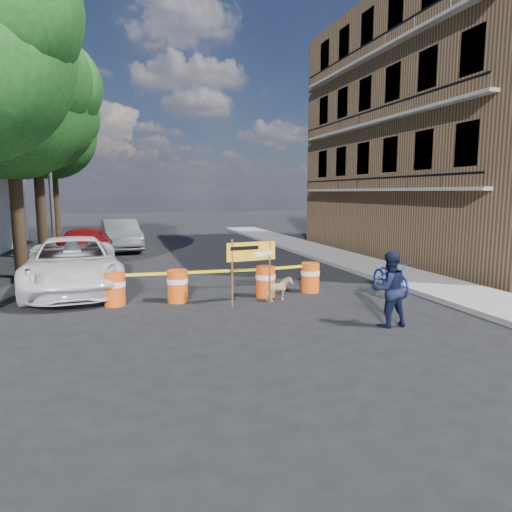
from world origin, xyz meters
TOP-DOWN VIEW (x-y plane):
  - ground at (0.00, 0.00)m, footprint 120.00×120.00m
  - sidewalk_east at (6.20, 6.00)m, footprint 2.40×40.00m
  - apartment_building at (12.00, 8.00)m, footprint 8.00×16.00m
  - tree_mid_a at (-6.74, 7.00)m, footprint 5.25×5.00m
  - tree_mid_b at (-6.73, 12.00)m, footprint 5.67×5.40m
  - tree_far at (-6.74, 17.00)m, footprint 5.04×4.80m
  - streetlamp at (-5.93, 9.50)m, footprint 1.25×0.18m
  - barrel_far_left at (-3.56, 1.78)m, footprint 0.58×0.58m
  - barrel_mid_left at (-1.89, 1.69)m, footprint 0.58×0.58m
  - barrel_mid_right at (0.65, 1.62)m, footprint 0.58×0.58m
  - barrel_far_right at (2.15, 1.85)m, footprint 0.58×0.58m
  - detour_sign at (0.17, 0.85)m, footprint 1.40×0.31m
  - pedestrian at (2.42, -1.99)m, footprint 0.85×0.67m
  - bicycle at (4.36, 0.91)m, footprint 0.74×1.07m
  - dog at (0.84, 0.98)m, footprint 0.87×0.60m
  - suv_white at (-4.80, 4.09)m, footprint 3.20×6.14m
  - sedan_red at (-4.80, 8.80)m, footprint 2.28×5.02m
  - sedan_silver at (-3.36, 14.16)m, footprint 2.29×5.08m

SIDE VIEW (x-z plane):
  - ground at x=0.00m, z-range 0.00..0.00m
  - sidewalk_east at x=6.20m, z-range 0.00..0.15m
  - dog at x=0.84m, z-range 0.00..0.67m
  - barrel_far_left at x=-3.56m, z-range 0.02..0.92m
  - barrel_mid_left at x=-1.89m, z-range 0.02..0.92m
  - barrel_mid_right at x=0.65m, z-range 0.02..0.92m
  - barrel_far_right at x=2.15m, z-range 0.02..0.92m
  - sedan_silver at x=-3.36m, z-range 0.00..1.62m
  - suv_white at x=-4.80m, z-range 0.00..1.65m
  - sedan_red at x=-4.80m, z-range 0.00..1.67m
  - pedestrian at x=2.42m, z-range 0.00..1.72m
  - bicycle at x=4.36m, z-range 0.00..1.98m
  - detour_sign at x=0.17m, z-range 0.42..2.23m
  - streetlamp at x=-5.93m, z-range 0.38..8.38m
  - apartment_building at x=12.00m, z-range 0.00..12.00m
  - tree_mid_a at x=-6.74m, z-range 1.67..10.34m
  - tree_far at x=-6.74m, z-range 1.80..10.64m
  - tree_mid_b at x=-6.73m, z-range 1.90..11.53m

